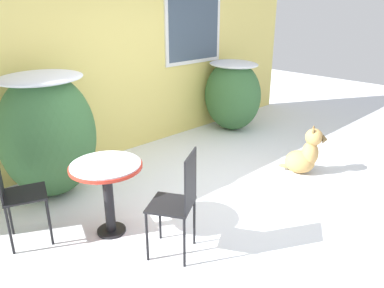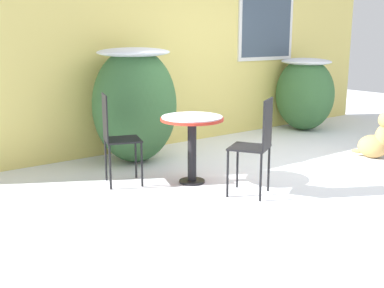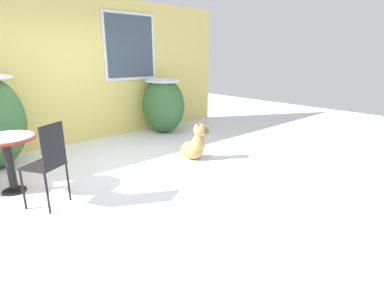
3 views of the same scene
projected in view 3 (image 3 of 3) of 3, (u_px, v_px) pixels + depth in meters
name	position (u px, v px, depth m)	size (l,w,h in m)	color
ground_plane	(121.00, 175.00, 4.50)	(16.00, 16.00, 0.00)	white
house_wall	(62.00, 70.00, 5.70)	(8.00, 0.10, 2.85)	#E5D16B
shrub_middle	(163.00, 104.00, 6.84)	(0.89, 1.06, 1.24)	#386638
patio_table	(7.00, 148.00, 3.78)	(0.69, 0.69, 0.75)	black
patio_chair_far_side	(48.00, 161.00, 3.43)	(0.52, 0.52, 1.01)	black
dog	(195.00, 145.00, 5.11)	(0.47, 0.57, 0.66)	tan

